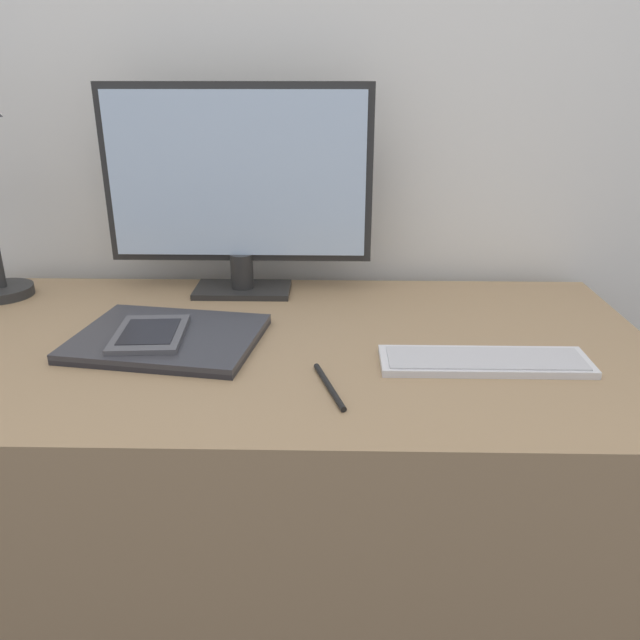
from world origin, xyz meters
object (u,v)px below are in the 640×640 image
object	(u,v)px
keyboard	(485,361)
ereader	(150,334)
pen	(329,386)
monitor	(238,186)
laptop	(168,338)

from	to	relation	value
keyboard	ereader	world-z (taller)	ereader
ereader	pen	size ratio (longest dim) A/B	1.17
keyboard	ereader	xyz separation A→B (m)	(-0.56, 0.06, 0.02)
keyboard	ereader	size ratio (longest dim) A/B	2.05
monitor	pen	world-z (taller)	monitor
ereader	laptop	bearing A→B (deg)	29.03
keyboard	pen	bearing A→B (deg)	-160.76
keyboard	laptop	bearing A→B (deg)	171.70
monitor	keyboard	distance (m)	0.60
ereader	pen	xyz separation A→B (m)	(0.31, -0.15, -0.02)
keyboard	laptop	xyz separation A→B (m)	(-0.53, 0.08, 0.00)
monitor	laptop	bearing A→B (deg)	-109.13
laptop	keyboard	bearing A→B (deg)	-8.30
monitor	pen	xyz separation A→B (m)	(0.19, -0.43, -0.22)
monitor	laptop	distance (m)	0.36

